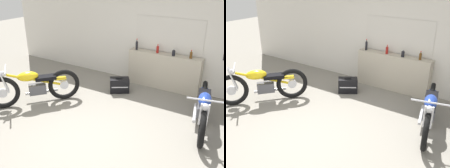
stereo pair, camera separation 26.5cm
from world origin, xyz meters
The scene contains 10 objects.
ground_plane centered at (0.00, 0.00, 0.00)m, with size 24.00×24.00×0.00m, color gray.
wall_back centered at (0.02, 3.15, 1.40)m, with size 10.00×0.07×2.80m.
sill_counter centered at (0.28, 2.97, 0.47)m, with size 1.91×0.28×0.93m.
bottle_leftmost centered at (-0.50, 2.94, 1.06)m, with size 0.06×0.06×0.29m.
bottle_left_center centered at (0.09, 2.95, 1.03)m, with size 0.07×0.07×0.23m.
bottle_center centered at (0.52, 2.92, 1.01)m, with size 0.08×0.08×0.18m.
bottle_right_center centered at (0.95, 2.95, 1.02)m, with size 0.06×0.06×0.20m.
motorcycle_yellow centered at (-1.90, 0.58, 0.44)m, with size 1.41×1.72×0.93m.
motorcycle_blue centered at (1.64, 1.63, 0.41)m, with size 0.73×2.03×0.85m.
hard_case_black centered at (-0.55, 2.15, 0.18)m, with size 0.56×0.51×0.39m.
Camera 1 is at (2.50, -3.14, 2.87)m, focal length 42.00 mm.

